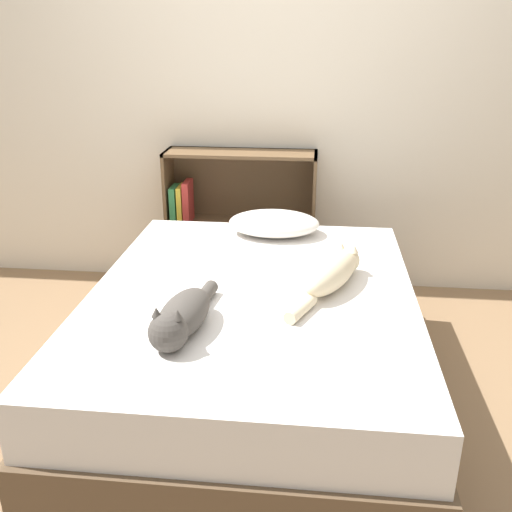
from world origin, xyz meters
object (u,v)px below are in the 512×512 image
bed (253,346)px  bookshelf (237,219)px  pillow (274,223)px  cat_light (332,273)px  cat_dark (181,317)px

bed → bookshelf: 1.26m
bed → pillow: size_ratio=3.70×
pillow → cat_light: (0.30, -0.64, 0.01)m
bed → cat_light: bearing=10.7°
bookshelf → cat_light: bearing=-63.7°
cat_dark → pillow: bearing=174.9°
cat_light → bookshelf: 1.31m
bed → cat_light: 0.49m
cat_dark → bookshelf: (-0.03, 1.62, -0.16)m
bed → pillow: bearing=87.1°
pillow → bookshelf: bookshelf is taller
bed → cat_dark: (-0.22, -0.40, 0.34)m
cat_light → cat_dark: cat_dark is taller
cat_light → cat_dark: size_ratio=1.07×
cat_dark → bookshelf: bookshelf is taller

